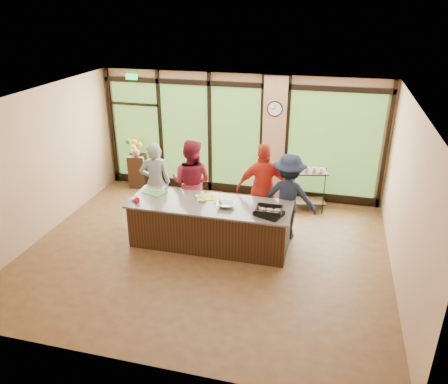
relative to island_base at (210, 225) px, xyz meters
The scene contains 25 objects.
floor 0.53m from the island_base, 90.00° to the right, with size 7.00×7.00×0.00m, color #4D301B.
ceiling 2.58m from the island_base, 90.00° to the right, with size 7.00×7.00×0.00m, color white.
back_wall 2.90m from the island_base, 90.00° to the left, with size 7.00×7.00×0.00m, color tan.
left_wall 3.67m from the island_base, behind, with size 6.00×6.00×0.00m, color tan.
right_wall 3.67m from the island_base, ahead, with size 6.00×6.00×0.00m, color tan.
window_wall 2.83m from the island_base, 86.48° to the left, with size 6.90×0.12×3.00m.
island_base is the anchor object (origin of this frame).
countertop 0.46m from the island_base, ahead, with size 3.20×1.10×0.04m, color gray.
wall_clock 3.25m from the island_base, 71.68° to the left, with size 0.36×0.04×0.36m.
cook_left 1.70m from the island_base, 152.44° to the left, with size 0.66×0.43×1.81m, color gray.
cook_midleft 1.19m from the island_base, 127.50° to the left, with size 0.93×0.72×1.91m, color maroon.
cook_midright 1.37m from the island_base, 43.26° to the left, with size 1.13×0.47×1.94m, color red.
cook_right 1.69m from the island_base, 26.62° to the left, with size 1.17×0.67×1.80m, color #161F31.
roasting_pan 1.32m from the island_base, 10.27° to the right, with size 0.48×0.37×0.09m, color black.
mixing_bowl 0.62m from the island_base, 11.20° to the right, with size 0.34×0.34×0.08m, color silver.
cutting_board_left 1.35m from the island_base, 170.00° to the left, with size 0.43×0.32×0.01m, color #409235.
cutting_board_center 0.56m from the island_base, 115.44° to the left, with size 0.44×0.33×0.01m, color gold.
cutting_board_right 0.57m from the island_base, 41.63° to the left, with size 0.38×0.29×0.01m, color gold.
prep_bowl_near 1.59m from the island_base, behind, with size 0.15×0.15×0.05m, color silver.
prep_bowl_mid 0.53m from the island_base, 160.92° to the left, with size 0.14×0.14×0.04m, color silver.
prep_bowl_far 0.62m from the island_base, 141.81° to the left, with size 0.13×0.13×0.03m, color silver.
red_ramekin 1.51m from the island_base, 167.31° to the right, with size 0.11×0.11×0.09m, color red.
flower_stand 3.62m from the island_base, 137.45° to the left, with size 0.43×0.43×0.86m, color #311E10.
flower_vase 3.67m from the island_base, 137.45° to the left, with size 0.27×0.27×0.28m, color #987C53.
bar_cart 2.81m from the island_base, 50.31° to the left, with size 0.85×0.60×1.05m.
Camera 1 is at (2.16, -7.08, 4.59)m, focal length 35.00 mm.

